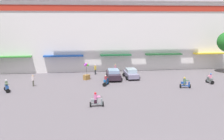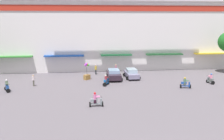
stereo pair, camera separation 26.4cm
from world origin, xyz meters
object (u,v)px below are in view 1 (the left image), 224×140
object	(u,v)px
parked_car_0	(113,74)
pedestrian_2	(33,80)
scooter_rider_0	(106,81)
pedestrian_0	(115,68)
pedestrian_1	(95,69)
scooter_rider_4	(7,87)
balloon_vendor_cart	(86,72)
scooter_rider_3	(185,83)
scooter_rider_1	(210,79)
scooter_rider_5	(96,101)
parked_car_1	(131,73)

from	to	relation	value
parked_car_0	pedestrian_2	size ratio (longest dim) A/B	2.83
scooter_rider_0	pedestrian_2	world-z (taller)	pedestrian_2
parked_car_0	pedestrian_0	bearing A→B (deg)	77.54
pedestrian_0	pedestrian_2	distance (m)	13.80
pedestrian_1	pedestrian_2	world-z (taller)	pedestrian_1
scooter_rider_0	scooter_rider_4	xyz separation A→B (m)	(-12.65, -1.59, 0.00)
pedestrian_1	balloon_vendor_cart	distance (m)	3.95
pedestrian_0	scooter_rider_3	bearing A→B (deg)	-51.94
scooter_rider_4	scooter_rider_1	bearing A→B (deg)	1.66
scooter_rider_5	scooter_rider_3	bearing A→B (deg)	26.18
scooter_rider_3	balloon_vendor_cart	size ratio (longest dim) A/B	0.58
parked_car_0	parked_car_1	bearing A→B (deg)	10.34
pedestrian_1	scooter_rider_3	bearing A→B (deg)	-42.30
parked_car_0	pedestrian_0	size ratio (longest dim) A/B	2.71
balloon_vendor_cart	scooter_rider_3	bearing A→B (deg)	-27.22
parked_car_0	pedestrian_1	bearing A→B (deg)	121.91
scooter_rider_4	pedestrian_1	xyz separation A→B (m)	(11.70, 9.03, 0.26)
scooter_rider_0	scooter_rider_5	xyz separation A→B (m)	(-1.91, -8.68, -0.00)
scooter_rider_3	pedestrian_0	bearing A→B (deg)	128.06
parked_car_1	scooter_rider_1	size ratio (longest dim) A/B	2.75
scooter_rider_4	balloon_vendor_cart	size ratio (longest dim) A/B	0.61
scooter_rider_4	pedestrian_2	bearing A→B (deg)	39.81
scooter_rider_0	pedestrian_2	bearing A→B (deg)	175.39
pedestrian_2	scooter_rider_1	bearing A→B (deg)	-3.70
pedestrian_2	scooter_rider_0	bearing A→B (deg)	-4.61
pedestrian_1	scooter_rider_4	bearing A→B (deg)	-142.34
scooter_rider_4	balloon_vendor_cart	world-z (taller)	balloon_vendor_cart
scooter_rider_5	pedestrian_1	xyz separation A→B (m)	(0.96, 16.13, 0.27)
scooter_rider_4	parked_car_0	bearing A→B (deg)	19.74
scooter_rider_3	scooter_rider_4	size ratio (longest dim) A/B	0.95
parked_car_0	scooter_rider_1	distance (m)	13.87
balloon_vendor_cart	pedestrian_2	bearing A→B (deg)	-157.37
parked_car_1	balloon_vendor_cart	size ratio (longest dim) A/B	1.62
scooter_rider_5	parked_car_0	bearing A→B (deg)	74.30
scooter_rider_0	scooter_rider_4	size ratio (longest dim) A/B	0.99
parked_car_1	pedestrian_2	xyz separation A→B (m)	(-14.12, -3.22, 0.17)
scooter_rider_1	scooter_rider_0	bearing A→B (deg)	176.92
pedestrian_2	parked_car_0	bearing A→B (deg)	13.44
scooter_rider_0	pedestrian_0	xyz separation A→B (m)	(2.36, 7.32, 0.31)
scooter_rider_3	pedestrian_2	distance (m)	20.32
parked_car_1	scooter_rider_3	world-z (taller)	scooter_rider_3
scooter_rider_0	scooter_rider_3	bearing A→B (deg)	-14.90
scooter_rider_5	pedestrian_0	size ratio (longest dim) A/B	0.94
scooter_rider_1	pedestrian_2	world-z (taller)	pedestrian_2
scooter_rider_5	pedestrian_1	bearing A→B (deg)	86.59
scooter_rider_4	pedestrian_1	world-z (taller)	pedestrian_1
scooter_rider_4	parked_car_1	bearing A→B (deg)	18.24
scooter_rider_3	scooter_rider_4	xyz separation A→B (m)	(-22.87, 1.13, 0.02)
scooter_rider_1	pedestrian_1	world-z (taller)	pedestrian_1
parked_car_1	pedestrian_0	bearing A→B (deg)	120.70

